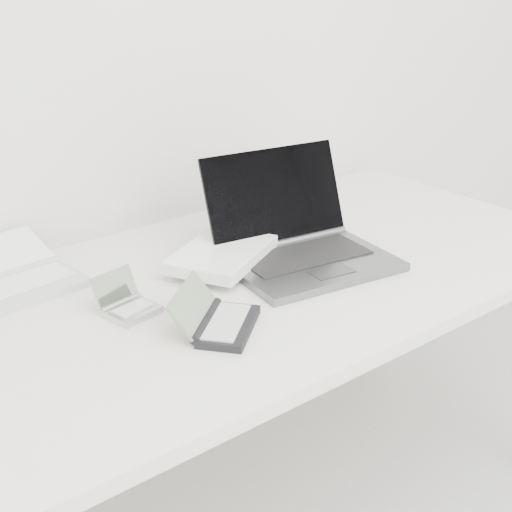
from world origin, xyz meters
TOP-DOWN VIEW (x-y plane):
  - desk at (0.00, 1.55)m, footprint 1.60×0.80m
  - laptop_large at (0.07, 1.56)m, footprint 0.51×0.41m
  - netbook_open_white at (-0.42, 1.81)m, footprint 0.24×0.30m
  - pda_silver at (-0.31, 1.56)m, footprint 0.11×0.12m
  - palmtop_charcoal at (-0.21, 1.39)m, footprint 0.21×0.21m

SIDE VIEW (x-z plane):
  - desk at x=0.00m, z-range 0.32..1.05m
  - netbook_open_white at x=-0.42m, z-range 0.72..0.78m
  - pda_silver at x=-0.31m, z-range 0.71..0.78m
  - palmtop_charcoal at x=-0.21m, z-range 0.71..0.79m
  - laptop_large at x=0.07m, z-range 0.65..0.88m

